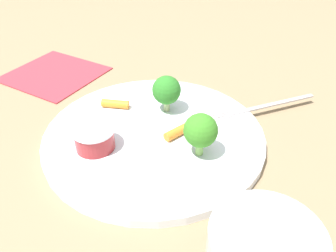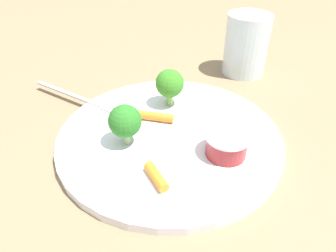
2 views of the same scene
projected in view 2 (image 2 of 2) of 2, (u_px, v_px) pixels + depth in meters
name	position (u px, v px, depth m)	size (l,w,h in m)	color
ground_plane	(169.00, 140.00, 0.41)	(2.40, 2.40, 0.00)	#866F50
plate	(169.00, 137.00, 0.41)	(0.30, 0.30, 0.01)	white
sauce_cup	(227.00, 145.00, 0.37)	(0.05, 0.05, 0.03)	maroon
broccoli_floret_0	(170.00, 84.00, 0.44)	(0.04, 0.04, 0.06)	#81B459
broccoli_floret_1	(125.00, 121.00, 0.37)	(0.04, 0.04, 0.05)	#95AE73
carrot_stick_0	(153.00, 116.00, 0.43)	(0.01, 0.01, 0.06)	orange
carrot_stick_1	(156.00, 176.00, 0.34)	(0.01, 0.01, 0.04)	orange
fork	(76.00, 97.00, 0.48)	(0.11, 0.14, 0.00)	#BCB4B2
drinking_glass	(246.00, 45.00, 0.55)	(0.08, 0.08, 0.11)	silver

